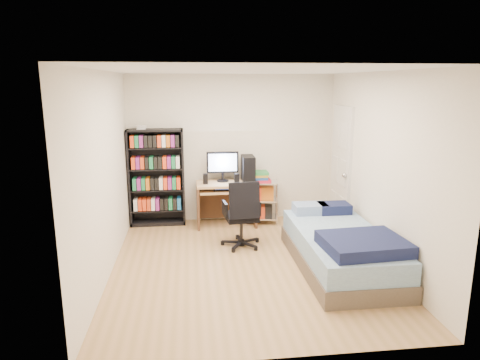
{
  "coord_description": "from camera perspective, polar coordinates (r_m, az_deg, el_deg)",
  "views": [
    {
      "loc": [
        -0.71,
        -5.23,
        2.36
      ],
      "look_at": [
        -0.05,
        0.4,
        1.06
      ],
      "focal_mm": 32.0,
      "sensor_mm": 36.0,
      "label": 1
    }
  ],
  "objects": [
    {
      "name": "computer_desk",
      "position": [
        7.17,
        -1.11,
        -0.77
      ],
      "size": [
        0.98,
        0.57,
        1.24
      ],
      "color": "tan",
      "rests_on": "room"
    },
    {
      "name": "office_chair",
      "position": [
        6.26,
        0.26,
        -6.13
      ],
      "size": [
        0.65,
        0.65,
        1.01
      ],
      "rotation": [
        0.0,
        0.0,
        0.09
      ],
      "color": "black",
      "rests_on": "room"
    },
    {
      "name": "door",
      "position": [
        7.15,
        13.32,
        1.57
      ],
      "size": [
        0.12,
        0.8,
        2.0
      ],
      "color": "silver",
      "rests_on": "room"
    },
    {
      "name": "wire_cart",
      "position": [
        7.26,
        2.87,
        -1.27
      ],
      "size": [
        0.61,
        0.48,
        0.9
      ],
      "rotation": [
        0.0,
        0.0,
        -0.15
      ],
      "color": "silver",
      "rests_on": "room"
    },
    {
      "name": "room",
      "position": [
        5.4,
        0.98,
        1.03
      ],
      "size": [
        3.58,
        4.08,
        2.58
      ],
      "color": "tan",
      "rests_on": "ground"
    },
    {
      "name": "bed",
      "position": [
        5.75,
        13.3,
        -8.79
      ],
      "size": [
        1.08,
        2.16,
        0.62
      ],
      "color": "brown",
      "rests_on": "room"
    },
    {
      "name": "media_shelf",
      "position": [
        7.26,
        -11.05,
        0.48
      ],
      "size": [
        0.91,
        0.3,
        1.68
      ],
      "color": "black",
      "rests_on": "room"
    }
  ]
}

